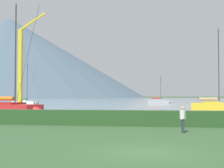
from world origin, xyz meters
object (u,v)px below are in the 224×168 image
at_px(sailboat_slip_6, 216,106).
at_px(person_seated_viewer, 183,117).
at_px(dock_crane, 21,72).
at_px(sailboat_slip_2, 25,103).
at_px(sailboat_slip_1, 159,101).
at_px(sailboat_slip_3, 12,108).

bearing_deg(sailboat_slip_6, person_seated_viewer, -95.34).
xyz_separation_m(sailboat_slip_6, dock_crane, (-37.29, 11.76, 6.46)).
xyz_separation_m(sailboat_slip_2, sailboat_slip_6, (39.22, -18.68, 0.12)).
height_order(sailboat_slip_6, dock_crane, dock_crane).
xyz_separation_m(sailboat_slip_1, dock_crane, (-28.90, -29.04, 6.58)).
distance_m(sailboat_slip_1, person_seated_viewer, 71.66).
relative_size(sailboat_slip_6, person_seated_viewer, 7.70).
relative_size(sailboat_slip_3, person_seated_viewer, 8.04).
bearing_deg(dock_crane, sailboat_slip_6, -17.51).
height_order(sailboat_slip_2, person_seated_viewer, sailboat_slip_2).
bearing_deg(sailboat_slip_6, sailboat_slip_3, -141.41).
xyz_separation_m(person_seated_viewer, dock_crane, (-29.82, 42.61, 6.20)).
bearing_deg(dock_crane, sailboat_slip_2, 105.60).
bearing_deg(sailboat_slip_1, person_seated_viewer, -81.46).
height_order(sailboat_slip_3, sailboat_slip_6, sailboat_slip_3).
relative_size(sailboat_slip_1, sailboat_slip_3, 0.59).
distance_m(sailboat_slip_1, dock_crane, 41.50).
relative_size(sailboat_slip_3, dock_crane, 0.68).
relative_size(sailboat_slip_6, dock_crane, 0.65).
bearing_deg(dock_crane, sailboat_slip_1, 45.14).
bearing_deg(sailboat_slip_3, sailboat_slip_6, 52.25).
bearing_deg(sailboat_slip_1, sailboat_slip_3, -99.79).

